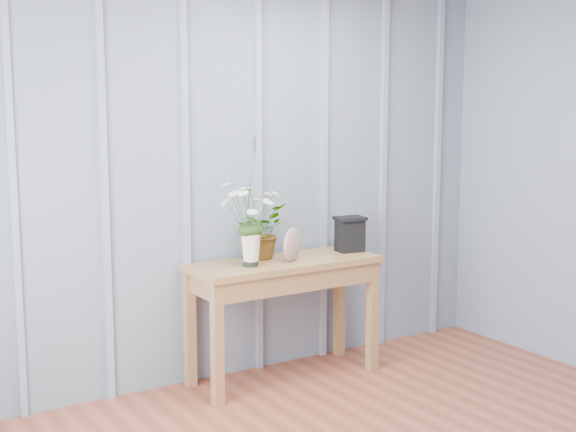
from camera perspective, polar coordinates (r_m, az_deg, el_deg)
room_shell at (r=3.77m, az=4.80°, el=12.18°), size 4.00×4.50×2.50m
sideboard at (r=4.94m, az=-0.31°, el=-4.46°), size 1.20×0.45×0.75m
daisy_vase at (r=4.69m, az=-2.68°, el=0.59°), size 0.39×0.30×0.56m
spider_plant at (r=4.95m, az=-1.92°, el=-1.10°), size 0.40×0.39×0.34m
felt_disc_vessel at (r=4.87m, az=0.30°, el=-2.04°), size 0.21×0.16×0.21m
carved_box at (r=5.19m, az=4.42°, el=-1.26°), size 0.20×0.17×0.23m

